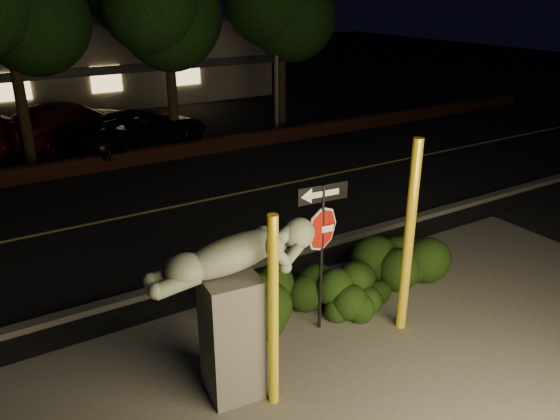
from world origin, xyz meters
The scene contains 17 objects.
ground centered at (0.00, 10.00, 0.00)m, with size 90.00×90.00×0.00m, color black.
patio centered at (0.00, -1.00, 0.01)m, with size 14.00×6.00×0.02m, color #4C4944.
road centered at (0.00, 7.00, 0.01)m, with size 80.00×8.00×0.01m, color black.
lane_marking centered at (0.00, 7.00, 0.02)m, with size 80.00×0.12×0.01m, color gold.
curb centered at (0.00, 2.90, 0.06)m, with size 80.00×0.25×0.12m, color #4C4944.
brick_wall centered at (0.00, 11.30, 0.25)m, with size 40.00×0.35×0.50m, color #421C15.
parking_lot centered at (0.00, 17.00, 0.01)m, with size 40.00×12.00×0.01m, color black.
building centered at (0.00, 24.99, 2.00)m, with size 22.00×10.20×4.00m.
yellow_pole_left centered at (-1.40, -0.88, 1.47)m, with size 0.15×0.15×2.93m, color yellow.
yellow_pole_right centered at (1.47, -0.45, 1.71)m, with size 0.17×0.17×3.43m, color yellow.
signpost centered at (0.23, 0.28, 1.90)m, with size 0.91×0.12×2.67m.
sculpture centered at (-1.75, -0.38, 1.60)m, with size 2.43×0.88×2.59m.
hedge_center centered at (0.01, 0.96, 0.56)m, with size 2.15×1.01×1.12m, color black.
hedge_right centered at (1.11, 0.33, 0.48)m, with size 1.46×0.78×0.96m, color black.
hedge_far_right centered at (2.54, 0.78, 0.57)m, with size 1.64×1.03×1.14m, color black.
parked_car_darkred centered at (-0.72, 15.35, 0.79)m, with size 2.21×5.43×1.58m, color #3E0E12.
parked_car_dark centered at (1.24, 13.07, 0.75)m, with size 2.48×5.38×1.49m, color black.
Camera 1 is at (-4.60, -6.26, 5.56)m, focal length 35.00 mm.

